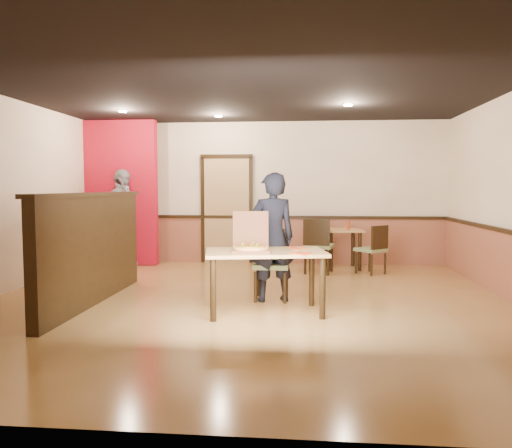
% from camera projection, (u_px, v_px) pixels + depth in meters
% --- Properties ---
extents(floor, '(7.00, 7.00, 0.00)m').
position_uv_depth(floor, '(248.00, 303.00, 6.53)').
color(floor, '#BD8A49').
rests_on(floor, ground).
extents(ceiling, '(7.00, 7.00, 0.00)m').
position_uv_depth(ceiling, '(247.00, 86.00, 6.33)').
color(ceiling, black).
rests_on(ceiling, wall_back).
extents(wall_back, '(7.00, 0.00, 7.00)m').
position_uv_depth(wall_back, '(267.00, 193.00, 9.90)').
color(wall_back, '#FFEAC7').
rests_on(wall_back, floor).
extents(wainscot_back, '(7.00, 0.04, 0.90)m').
position_uv_depth(wainscot_back, '(267.00, 240.00, 9.94)').
color(wainscot_back, '#93533B').
rests_on(wainscot_back, floor).
extents(chair_rail_back, '(7.00, 0.06, 0.06)m').
position_uv_depth(chair_rail_back, '(267.00, 217.00, 9.89)').
color(chair_rail_back, black).
rests_on(chair_rail_back, wall_back).
extents(back_door, '(0.90, 0.06, 2.10)m').
position_uv_depth(back_door, '(227.00, 210.00, 9.97)').
color(back_door, tan).
rests_on(back_door, wall_back).
extents(booth_partition, '(0.20, 3.10, 1.44)m').
position_uv_depth(booth_partition, '(93.00, 247.00, 6.47)').
color(booth_partition, black).
rests_on(booth_partition, floor).
extents(red_accent_panel, '(1.60, 0.20, 2.78)m').
position_uv_depth(red_accent_panel, '(116.00, 193.00, 9.68)').
color(red_accent_panel, '#AE0C21').
rests_on(red_accent_panel, floor).
extents(spot_a, '(0.14, 0.14, 0.02)m').
position_uv_depth(spot_a, '(123.00, 111.00, 8.33)').
color(spot_a, '#FFE6B2').
rests_on(spot_a, ceiling).
extents(spot_b, '(0.14, 0.14, 0.02)m').
position_uv_depth(spot_b, '(218.00, 116.00, 8.88)').
color(spot_b, '#FFE6B2').
rests_on(spot_b, ceiling).
extents(spot_c, '(0.14, 0.14, 0.02)m').
position_uv_depth(spot_c, '(348.00, 105.00, 7.69)').
color(spot_c, '#FFE6B2').
rests_on(spot_c, ceiling).
extents(main_table, '(1.53, 1.04, 0.76)m').
position_uv_depth(main_table, '(265.00, 260.00, 5.95)').
color(main_table, tan).
rests_on(main_table, floor).
extents(diner_chair, '(0.48, 0.48, 0.94)m').
position_uv_depth(diner_chair, '(272.00, 261.00, 6.75)').
color(diner_chair, olive).
rests_on(diner_chair, floor).
extents(side_chair_left, '(0.57, 0.57, 0.97)m').
position_uv_depth(side_chair_left, '(318.00, 244.00, 8.70)').
color(side_chair_left, olive).
rests_on(side_chair_left, floor).
extents(side_chair_right, '(0.60, 0.60, 0.86)m').
position_uv_depth(side_chair_right, '(374.00, 247.00, 8.63)').
color(side_chair_right, olive).
rests_on(side_chair_right, floor).
extents(side_table, '(0.77, 0.77, 0.74)m').
position_uv_depth(side_table, '(342.00, 238.00, 9.27)').
color(side_table, tan).
rests_on(side_table, floor).
extents(diner, '(0.72, 0.59, 1.70)m').
position_uv_depth(diner, '(272.00, 237.00, 6.58)').
color(diner, black).
rests_on(diner, floor).
extents(passerby, '(0.74, 1.17, 1.85)m').
position_uv_depth(passerby, '(122.00, 219.00, 9.32)').
color(passerby, gray).
rests_on(passerby, floor).
extents(pizza_box, '(0.49, 0.56, 0.46)m').
position_uv_depth(pizza_box, '(251.00, 246.00, 5.93)').
color(pizza_box, brown).
rests_on(pizza_box, main_table).
extents(pizza, '(0.51, 0.51, 0.03)m').
position_uv_depth(pizza, '(251.00, 248.00, 5.88)').
color(pizza, '#E8A154').
rests_on(pizza, pizza_box).
extents(napkin_near, '(0.29, 0.29, 0.01)m').
position_uv_depth(napkin_near, '(301.00, 253.00, 5.70)').
color(napkin_near, red).
rests_on(napkin_near, main_table).
extents(napkin_far, '(0.27, 0.27, 0.01)m').
position_uv_depth(napkin_far, '(297.00, 248.00, 6.20)').
color(napkin_far, red).
rests_on(napkin_far, main_table).
extents(condiment, '(0.07, 0.07, 0.16)m').
position_uv_depth(condiment, '(348.00, 225.00, 9.10)').
color(condiment, '#99431B').
rests_on(condiment, side_table).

